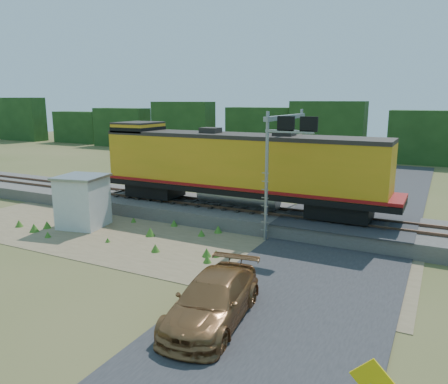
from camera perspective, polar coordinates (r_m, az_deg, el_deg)
The scene contains 11 objects.
ground at distance 21.84m, azimuth -6.14°, elevation -7.37°, with size 140.00×140.00×0.00m, color #475123.
ballast at distance 26.71m, azimuth 0.87°, elevation -2.79°, with size 70.00×5.00×0.80m, color slate.
rails at distance 26.60m, azimuth 0.87°, elevation -1.79°, with size 70.00×1.54×0.16m.
dirt_shoulder at distance 23.31m, azimuth -9.62°, elevation -6.17°, with size 26.00×8.00×0.03m, color #8C7754.
road at distance 19.79m, azimuth 12.59°, elevation -9.42°, with size 7.00×66.00×0.86m.
tree_line_north at distance 56.51m, azimuth 15.44°, elevation 7.36°, with size 130.00×3.00×6.50m.
weed_clumps at distance 23.92m, azimuth -13.10°, elevation -5.89°, with size 15.00×6.20×0.56m, color #407621, non-canonical shape.
locomotive at distance 26.02m, azimuth 1.34°, elevation 3.41°, with size 18.65×2.84×4.81m.
shed at distance 26.23m, azimuth -17.96°, elevation -1.15°, with size 2.96×2.96×3.00m.
signal_gantry at distance 23.91m, azimuth 8.30°, elevation 6.58°, with size 2.63×6.20×6.64m.
car at distance 14.76m, azimuth -1.50°, elevation -13.94°, with size 2.13×5.25×1.52m, color #926036.
Camera 1 is at (11.36, -17.20, 7.22)m, focal length 35.00 mm.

